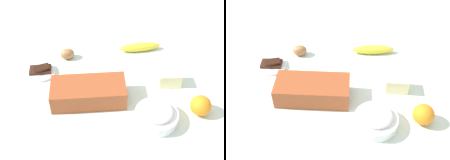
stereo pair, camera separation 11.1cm
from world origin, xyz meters
TOP-DOWN VIEW (x-y plane):
  - ground_plane at (0.00, 0.00)m, footprint 2.40×2.40m
  - loaf_pan at (-0.10, -0.06)m, footprint 0.29×0.15m
  - flour_bowl at (0.13, -0.19)m, footprint 0.15×0.15m
  - banana at (0.16, 0.22)m, footprint 0.19×0.05m
  - orange_fruit at (0.30, -0.18)m, footprint 0.08×0.08m
  - butter_block at (0.23, -0.01)m, footprint 0.10×0.07m
  - egg_near_butter at (-0.17, 0.21)m, footprint 0.07×0.06m
  - chocolate_plate at (-0.29, 0.13)m, footprint 0.13×0.13m

SIDE VIEW (x-z plane):
  - ground_plane at x=0.00m, z-range -0.02..0.00m
  - chocolate_plate at x=-0.29m, z-range -0.01..0.03m
  - banana at x=0.16m, z-range 0.00..0.04m
  - egg_near_butter at x=-0.17m, z-range 0.00..0.05m
  - butter_block at x=0.23m, z-range 0.00..0.06m
  - flour_bowl at x=0.13m, z-range 0.00..0.07m
  - orange_fruit at x=0.30m, z-range 0.00..0.08m
  - loaf_pan at x=-0.10m, z-range 0.00..0.08m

